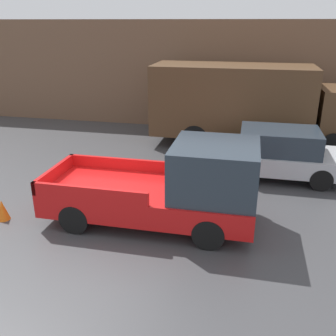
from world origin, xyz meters
name	(u,v)px	position (x,y,z in m)	size (l,w,h in m)	color
ground_plane	(108,226)	(0.00, 0.00, 0.00)	(60.00, 60.00, 0.00)	#3D3D3F
building_wall	(181,75)	(0.00, 9.75, 2.41)	(28.00, 0.15, 4.82)	brown
pickup_truck	(173,187)	(1.55, 0.49, 0.98)	(5.13, 2.09, 2.14)	red
car	(275,153)	(4.15, 4.22, 0.79)	(4.42, 1.95, 1.58)	#B7BABF
delivery_truck	(249,103)	(3.19, 7.33, 1.74)	(8.10, 2.44, 3.18)	#4C331E
traffic_cone	(2,210)	(-2.71, -0.26, 0.27)	(0.32, 0.32, 0.54)	orange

